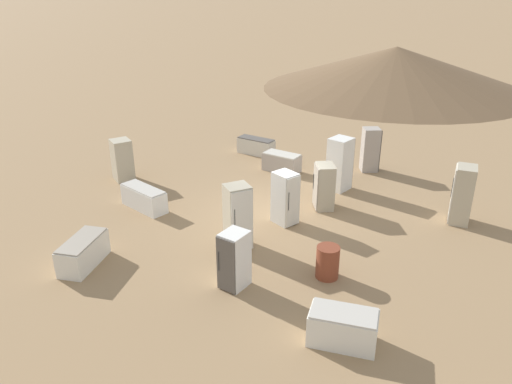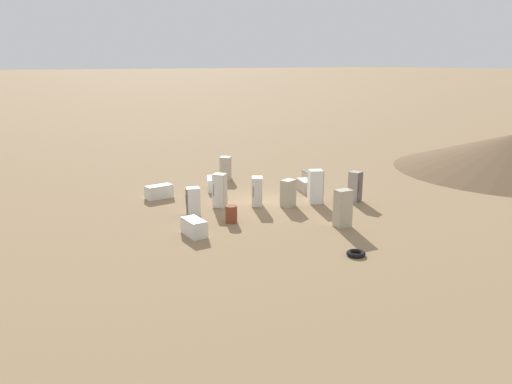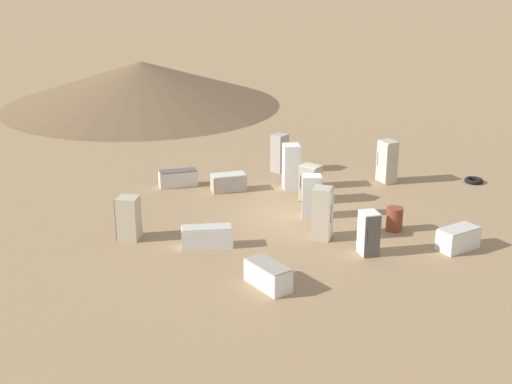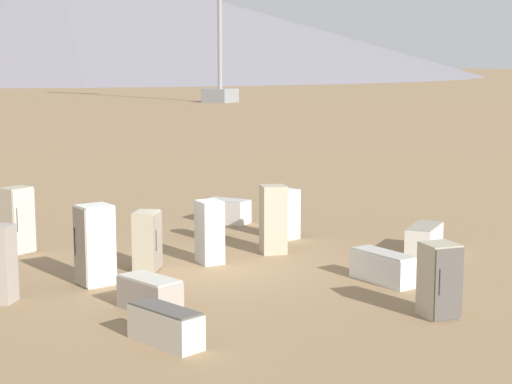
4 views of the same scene
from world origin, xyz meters
TOP-DOWN VIEW (x-y plane):
  - ground_plane at (0.00, 0.00)m, footprint 1000.00×1000.00m
  - dirt_mound at (2.33, 20.76)m, footprint 17.46×17.46m
  - discarded_fridge_0 at (-0.40, -2.39)m, footprint 0.92×0.92m
  - discarded_fridge_1 at (1.40, 0.93)m, footprint 0.83×0.92m
  - discarded_fridge_2 at (-6.25, 1.08)m, footprint 0.99×0.98m
  - discarded_fridge_3 at (-4.21, -0.96)m, footprint 1.84×1.27m
  - discarded_fridge_4 at (0.17, -4.24)m, footprint 0.73×0.82m
  - discarded_fridge_5 at (2.47, 4.86)m, footprint 0.81×0.75m
  - discarded_fridge_6 at (5.62, 1.20)m, footprint 0.65×0.80m
  - discarded_fridge_7 at (-2.37, 5.33)m, footprint 1.71×0.96m
  - discarded_fridge_8 at (-0.79, 3.73)m, footprint 1.57×1.03m
  - discarded_fridge_9 at (0.47, -0.51)m, footprint 0.92×0.87m
  - discarded_fridge_10 at (1.62, 2.65)m, footprint 0.92×0.98m
  - discarded_fridge_11 at (-3.98, -4.56)m, footprint 0.83×1.63m
  - discarded_fridge_12 at (3.04, -5.50)m, footprint 1.43×0.78m
  - rusty_barrel at (2.28, -3.13)m, footprint 0.59×0.59m

SIDE VIEW (x-z plane):
  - ground_plane at x=0.00m, z-range 0.00..0.00m
  - discarded_fridge_7 at x=-2.37m, z-range 0.00..0.70m
  - discarded_fridge_8 at x=-0.79m, z-range 0.00..0.72m
  - discarded_fridge_3 at x=-4.21m, z-range 0.00..0.74m
  - discarded_fridge_11 at x=-3.98m, z-range 0.00..0.76m
  - discarded_fridge_12 at x=3.04m, z-range 0.00..0.77m
  - rusty_barrel at x=2.28m, z-range 0.00..0.87m
  - discarded_fridge_4 at x=0.17m, z-range 0.00..1.48m
  - discarded_fridge_1 at x=1.40m, z-range 0.00..1.51m
  - discarded_fridge_2 at x=-6.25m, z-range 0.00..1.55m
  - discarded_fridge_9 at x=0.47m, z-range 0.00..1.66m
  - discarded_fridge_5 at x=2.47m, z-range 0.00..1.72m
  - discarded_fridge_6 at x=5.62m, z-range 0.00..1.85m
  - discarded_fridge_0 at x=-0.40m, z-range 0.00..1.88m
  - discarded_fridge_10 at x=1.62m, z-range 0.00..1.91m
  - dirt_mound at x=2.33m, z-range 0.00..2.77m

